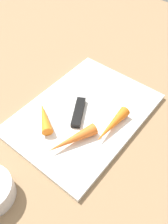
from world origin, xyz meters
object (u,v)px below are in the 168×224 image
carrot_medium (111,126)px  carrot_shortest (44,117)px  cutting_board (84,114)px  knife (79,108)px  carrot_longest (72,140)px

carrot_medium → carrot_shortest: (0.08, -0.14, 0.00)m
cutting_board → knife: (0.00, -0.01, 0.01)m
carrot_medium → carrot_longest: size_ratio=0.95×
knife → carrot_medium: (0.00, 0.10, 0.01)m
carrot_shortest → carrot_medium: bearing=-115.5°
knife → cutting_board: bearing=-112.1°
carrot_longest → carrot_shortest: bearing=-75.3°
knife → carrot_longest: size_ratio=1.52×
carrot_medium → cutting_board: bearing=-92.6°
knife → carrot_medium: size_ratio=1.61×
carrot_medium → carrot_shortest: 0.16m
carrot_longest → carrot_medium: bearing=172.1°
carrot_shortest → carrot_longest: (0.01, 0.09, 0.00)m
carrot_shortest → carrot_longest: size_ratio=0.77×
knife → carrot_longest: bearing=-179.7°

